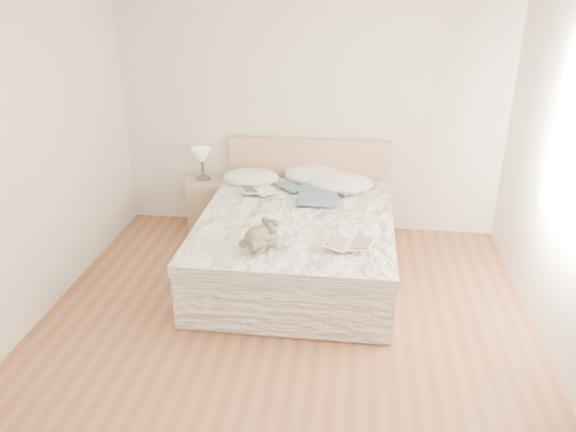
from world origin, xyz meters
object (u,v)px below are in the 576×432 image
object	(u,v)px
nightstand	(208,204)
teddy_bear	(257,243)
table_lamp	(202,157)
photo_book	(257,191)
childrens_book	(349,244)
bed	(297,241)

from	to	relation	value
nightstand	teddy_bear	size ratio (longest dim) A/B	1.70
table_lamp	photo_book	size ratio (longest dim) A/B	1.00
table_lamp	childrens_book	xyz separation A→B (m)	(1.60, -1.50, -0.17)
bed	teddy_bear	distance (m)	0.87
table_lamp	childrens_book	distance (m)	2.20
bed	childrens_book	xyz separation A→B (m)	(0.49, -0.65, 0.32)
bed	childrens_book	world-z (taller)	bed
bed	teddy_bear	xyz separation A→B (m)	(-0.24, -0.76, 0.34)
photo_book	bed	bearing A→B (deg)	-70.81
bed	photo_book	size ratio (longest dim) A/B	6.31
nightstand	photo_book	bearing A→B (deg)	-33.17
bed	photo_book	bearing A→B (deg)	137.85
photo_book	childrens_book	bearing A→B (deg)	-77.11
table_lamp	photo_book	bearing A→B (deg)	-33.75
bed	table_lamp	world-z (taller)	bed
bed	teddy_bear	size ratio (longest dim) A/B	6.50
bed	photo_book	world-z (taller)	bed
photo_book	teddy_bear	size ratio (longest dim) A/B	1.03
table_lamp	photo_book	xyz separation A→B (m)	(0.67, -0.45, -0.17)
nightstand	photo_book	distance (m)	0.83
childrens_book	table_lamp	bearing A→B (deg)	149.83
bed	nightstand	size ratio (longest dim) A/B	3.83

